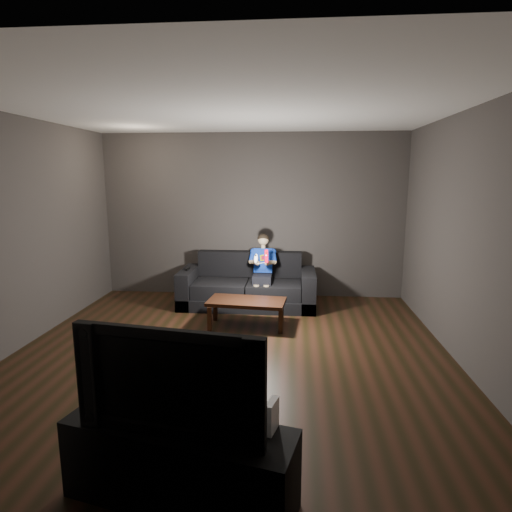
# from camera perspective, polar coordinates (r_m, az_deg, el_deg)

# --- Properties ---
(floor) EXTENTS (5.00, 5.00, 0.00)m
(floor) POSITION_cam_1_polar(r_m,az_deg,el_deg) (5.04, -3.34, -12.82)
(floor) COLOR black
(floor) RESTS_ON ground
(back_wall) EXTENTS (5.00, 0.04, 2.70)m
(back_wall) POSITION_cam_1_polar(r_m,az_deg,el_deg) (7.14, -0.53, 5.38)
(back_wall) COLOR #413C39
(back_wall) RESTS_ON ground
(front_wall) EXTENTS (5.00, 0.04, 2.70)m
(front_wall) POSITION_cam_1_polar(r_m,az_deg,el_deg) (2.28, -12.93, -6.43)
(front_wall) COLOR #413C39
(front_wall) RESTS_ON ground
(left_wall) EXTENTS (0.04, 5.00, 2.70)m
(left_wall) POSITION_cam_1_polar(r_m,az_deg,el_deg) (5.62, -29.65, 2.53)
(left_wall) COLOR #413C39
(left_wall) RESTS_ON ground
(right_wall) EXTENTS (0.04, 5.00, 2.70)m
(right_wall) POSITION_cam_1_polar(r_m,az_deg,el_deg) (4.96, 26.38, 1.91)
(right_wall) COLOR #413C39
(right_wall) RESTS_ON ground
(ceiling) EXTENTS (5.00, 5.00, 0.02)m
(ceiling) POSITION_cam_1_polar(r_m,az_deg,el_deg) (4.68, -3.72, 19.14)
(ceiling) COLOR silver
(ceiling) RESTS_ON back_wall
(sofa) EXTENTS (2.08, 0.90, 0.80)m
(sofa) POSITION_cam_1_polar(r_m,az_deg,el_deg) (6.71, -1.09, -4.41)
(sofa) COLOR black
(sofa) RESTS_ON floor
(child) EXTENTS (0.42, 0.52, 1.03)m
(child) POSITION_cam_1_polar(r_m,az_deg,el_deg) (6.54, 0.90, -1.09)
(child) COLOR black
(child) RESTS_ON sofa
(wii_remote_red) EXTENTS (0.06, 0.08, 0.19)m
(wii_remote_red) POSITION_cam_1_polar(r_m,az_deg,el_deg) (6.10, 1.38, -0.02)
(wii_remote_red) COLOR red
(wii_remote_red) RESTS_ON child
(nunchuk_white) EXTENTS (0.07, 0.10, 0.15)m
(nunchuk_white) POSITION_cam_1_polar(r_m,az_deg,el_deg) (6.13, -0.02, -0.35)
(nunchuk_white) COLOR white
(nunchuk_white) RESTS_ON child
(wii_remote_black) EXTENTS (0.04, 0.16, 0.03)m
(wii_remote_black) POSITION_cam_1_polar(r_m,az_deg,el_deg) (6.73, -9.14, -1.71)
(wii_remote_black) COLOR black
(wii_remote_black) RESTS_ON sofa
(coffee_table) EXTENTS (1.07, 0.60, 0.37)m
(coffee_table) POSITION_cam_1_polar(r_m,az_deg,el_deg) (5.76, -1.26, -6.36)
(coffee_table) COLOR black
(coffee_table) RESTS_ON floor
(media_console) EXTENTS (1.51, 0.74, 0.52)m
(media_console) POSITION_cam_1_polar(r_m,az_deg,el_deg) (2.97, -10.17, -25.61)
(media_console) COLOR black
(media_console) RESTS_ON floor
(tv) EXTENTS (1.15, 0.32, 0.66)m
(tv) POSITION_cam_1_polar(r_m,az_deg,el_deg) (2.67, -10.60, -15.38)
(tv) COLOR black
(tv) RESTS_ON media_console
(wii_console) EXTENTS (0.08, 0.15, 0.19)m
(wii_console) POSITION_cam_1_polar(r_m,az_deg,el_deg) (2.70, 2.12, -20.55)
(wii_console) COLOR white
(wii_console) RESTS_ON media_console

